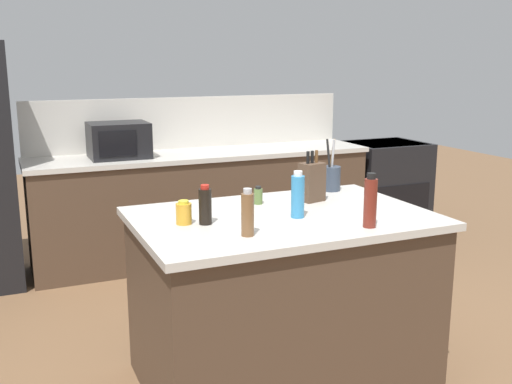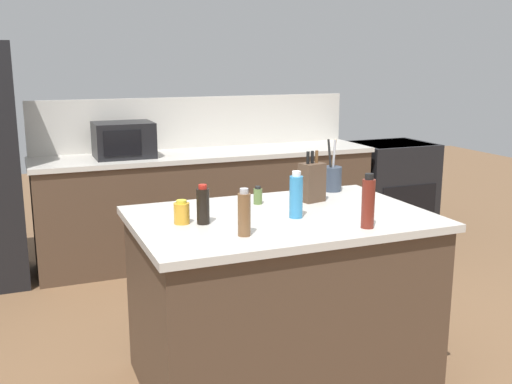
{
  "view_description": "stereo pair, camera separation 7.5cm",
  "coord_description": "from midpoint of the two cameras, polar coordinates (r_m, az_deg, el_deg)",
  "views": [
    {
      "loc": [
        -1.33,
        -2.72,
        1.74
      ],
      "look_at": [
        0.0,
        0.35,
        0.99
      ],
      "focal_mm": 42.0,
      "sensor_mm": 36.0,
      "label": 1
    },
    {
      "loc": [
        -1.26,
        -2.75,
        1.74
      ],
      "look_at": [
        0.0,
        0.35,
        0.99
      ],
      "focal_mm": 42.0,
      "sensor_mm": 36.0,
      "label": 2
    }
  ],
  "objects": [
    {
      "name": "utensil_crock",
      "position": [
        3.71,
        6.55,
        1.4
      ],
      "size": [
        0.12,
        0.12,
        0.32
      ],
      "color": "#333D4C",
      "rests_on": "kitchen_island"
    },
    {
      "name": "soy_sauce_bottle",
      "position": [
        2.94,
        -5.59,
        -1.31
      ],
      "size": [
        0.06,
        0.06,
        0.2
      ],
      "color": "black",
      "rests_on": "kitchen_island"
    },
    {
      "name": "kitchen_island",
      "position": [
        3.28,
        1.8,
        -10.11
      ],
      "size": [
        1.53,
        1.03,
        0.94
      ],
      "color": "#4C3828",
      "rests_on": "ground_plane"
    },
    {
      "name": "honey_jar",
      "position": [
        2.97,
        -7.62,
        -2.0
      ],
      "size": [
        0.08,
        0.08,
        0.12
      ],
      "color": "gold",
      "rests_on": "kitchen_island"
    },
    {
      "name": "dish_soap_bottle",
      "position": [
        3.05,
        3.29,
        -0.35
      ],
      "size": [
        0.07,
        0.07,
        0.24
      ],
      "color": "#3384BC",
      "rests_on": "kitchen_island"
    },
    {
      "name": "knife_block",
      "position": [
        3.42,
        4.7,
        1.01
      ],
      "size": [
        0.15,
        0.13,
        0.29
      ],
      "rotation": [
        0.0,
        0.0,
        0.24
      ],
      "color": "#4C3828",
      "rests_on": "kitchen_island"
    },
    {
      "name": "spice_jar_oregano",
      "position": [
        3.35,
        -0.43,
        -0.36
      ],
      "size": [
        0.05,
        0.05,
        0.1
      ],
      "color": "#567038",
      "rests_on": "kitchen_island"
    },
    {
      "name": "wall_backsplash",
      "position": [
        5.52,
        -6.53,
        6.6
      ],
      "size": [
        2.95,
        0.03,
        0.46
      ],
      "primitive_type": "cube",
      "color": "beige",
      "rests_on": "back_counter_run"
    },
    {
      "name": "back_counter_run",
      "position": [
        5.34,
        -5.35,
        -1.19
      ],
      "size": [
        2.99,
        0.66,
        0.94
      ],
      "color": "#4C3828",
      "rests_on": "ground_plane"
    },
    {
      "name": "ground_plane",
      "position": [
        3.49,
        1.74,
        -17.28
      ],
      "size": [
        14.0,
        14.0,
        0.0
      ],
      "primitive_type": "plane",
      "color": "brown"
    },
    {
      "name": "pepper_grinder",
      "position": [
        2.73,
        -1.59,
        -2.08
      ],
      "size": [
        0.06,
        0.06,
        0.22
      ],
      "color": "brown",
      "rests_on": "kitchen_island"
    },
    {
      "name": "microwave",
      "position": [
        5.05,
        -13.37,
        4.82
      ],
      "size": [
        0.48,
        0.39,
        0.29
      ],
      "color": "black",
      "rests_on": "back_counter_run"
    },
    {
      "name": "vinegar_bottle",
      "position": [
        2.91,
        10.11,
        -0.94
      ],
      "size": [
        0.06,
        0.06,
        0.27
      ],
      "color": "maroon",
      "rests_on": "kitchen_island"
    },
    {
      "name": "range_oven",
      "position": [
        6.18,
        11.74,
        0.47
      ],
      "size": [
        0.76,
        0.65,
        0.92
      ],
      "color": "black",
      "rests_on": "ground_plane"
    }
  ]
}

